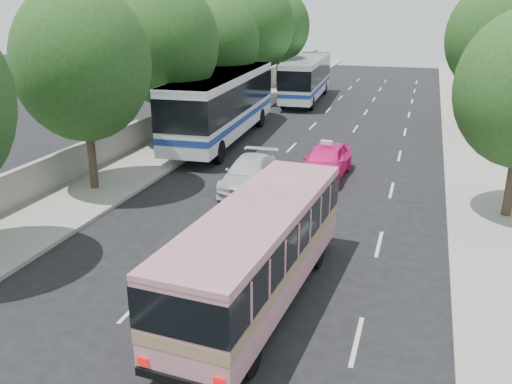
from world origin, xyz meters
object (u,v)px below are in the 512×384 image
at_px(white_pickup, 249,173).
at_px(tour_coach_rear, 306,75).
at_px(tour_coach_front, 222,101).
at_px(pink_bus, 259,244).
at_px(pink_taxi, 326,161).

height_order(white_pickup, tour_coach_rear, tour_coach_rear).
bearing_deg(white_pickup, tour_coach_front, 115.68).
relative_size(pink_bus, white_pickup, 1.90).
bearing_deg(tour_coach_rear, white_pickup, -87.16).
xyz_separation_m(pink_bus, pink_taxi, (-0.30, 11.90, -0.95)).
height_order(pink_bus, tour_coach_rear, tour_coach_rear).
relative_size(tour_coach_front, tour_coach_rear, 1.13).
distance_m(pink_bus, tour_coach_rear, 33.07).
height_order(pink_taxi, white_pickup, pink_taxi).
height_order(pink_bus, white_pickup, pink_bus).
relative_size(pink_bus, pink_taxi, 1.87).
distance_m(tour_coach_front, tour_coach_rear, 15.36).
bearing_deg(tour_coach_front, white_pickup, -64.83).
relative_size(pink_bus, tour_coach_front, 0.66).
bearing_deg(tour_coach_front, pink_taxi, -39.63).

